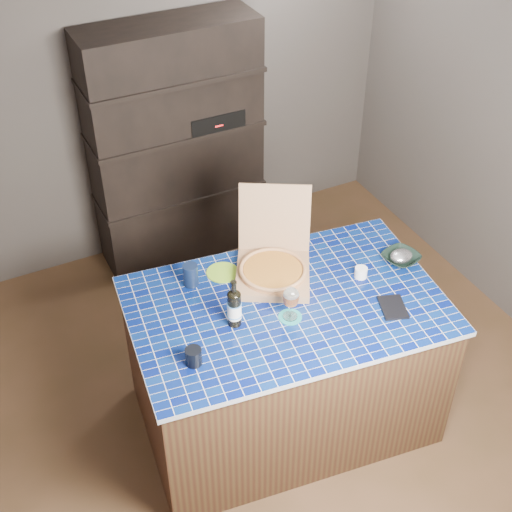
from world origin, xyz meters
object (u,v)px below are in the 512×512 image
pizza_box (273,267)px  mead_bottle (234,307)px  dvd_case (393,307)px  bowl (401,258)px  wine_glass (291,298)px  kitchen_island (284,362)px

pizza_box → mead_bottle: bearing=-115.2°
dvd_case → bowl: (0.26, 0.30, 0.02)m
mead_bottle → bowl: (1.05, 0.04, -0.09)m
wine_glass → dvd_case: size_ratio=1.08×
kitchen_island → bowl: (0.75, 0.02, 0.48)m
pizza_box → dvd_case: pizza_box is taller
pizza_box → bowl: bearing=12.2°
wine_glass → bowl: size_ratio=0.97×
wine_glass → bowl: wine_glass is taller
pizza_box → mead_bottle: 0.43m
kitchen_island → mead_bottle: size_ratio=6.25×
wine_glass → kitchen_island: bearing=71.6°
pizza_box → bowl: 0.74m
wine_glass → bowl: 0.80m
mead_bottle → dvd_case: (0.79, -0.27, -0.10)m
pizza_box → wine_glass: (-0.08, -0.34, 0.08)m
kitchen_island → dvd_case: size_ratio=9.85×
kitchen_island → mead_bottle: mead_bottle is taller
pizza_box → wine_glass: bearing=-73.4°
pizza_box → wine_glass: 0.36m
pizza_box → mead_bottle: size_ratio=2.19×
kitchen_island → pizza_box: (0.04, 0.24, 0.51)m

